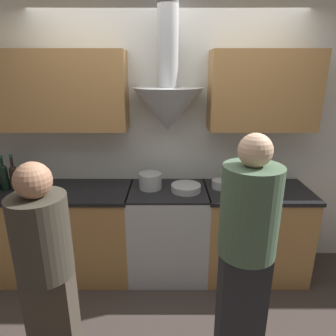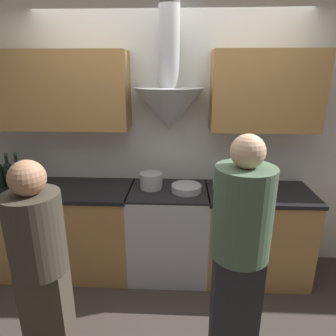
# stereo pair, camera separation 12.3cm
# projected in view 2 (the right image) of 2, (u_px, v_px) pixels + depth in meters

# --- Properties ---
(ground_plane) EXTENTS (12.00, 12.00, 0.00)m
(ground_plane) POSITION_uv_depth(u_px,v_px,m) (167.00, 291.00, 2.82)
(ground_plane) COLOR #423833
(wall_back) EXTENTS (8.40, 0.64, 2.60)m
(wall_back) POSITION_uv_depth(u_px,v_px,m) (159.00, 125.00, 2.91)
(wall_back) COLOR silver
(wall_back) RESTS_ON ground_plane
(counter_left) EXTENTS (1.57, 0.62, 0.90)m
(counter_left) POSITION_uv_depth(u_px,v_px,m) (56.00, 229.00, 3.03)
(counter_left) COLOR #B27F47
(counter_left) RESTS_ON ground_plane
(counter_right) EXTENTS (0.99, 0.62, 0.90)m
(counter_right) POSITION_uv_depth(u_px,v_px,m) (256.00, 234.00, 2.93)
(counter_right) COLOR #B27F47
(counter_right) RESTS_ON ground_plane
(stove_range) EXTENTS (0.75, 0.60, 0.90)m
(stove_range) POSITION_uv_depth(u_px,v_px,m) (168.00, 231.00, 2.97)
(stove_range) COLOR #B7BABC
(stove_range) RESTS_ON ground_plane
(wine_bottle_2) EXTENTS (0.08, 0.08, 0.33)m
(wine_bottle_2) POSITION_uv_depth(u_px,v_px,m) (0.00, 174.00, 2.86)
(wine_bottle_2) COLOR black
(wine_bottle_2) RESTS_ON counter_left
(wine_bottle_3) EXTENTS (0.07, 0.07, 0.34)m
(wine_bottle_3) POSITION_uv_depth(u_px,v_px,m) (9.00, 173.00, 2.86)
(wine_bottle_3) COLOR black
(wine_bottle_3) RESTS_ON counter_left
(wine_bottle_4) EXTENTS (0.07, 0.07, 0.34)m
(wine_bottle_4) POSITION_uv_depth(u_px,v_px,m) (18.00, 174.00, 2.87)
(wine_bottle_4) COLOR black
(wine_bottle_4) RESTS_ON counter_left
(stock_pot) EXTENTS (0.22, 0.22, 0.15)m
(stock_pot) POSITION_uv_depth(u_px,v_px,m) (151.00, 181.00, 2.86)
(stock_pot) COLOR #B7BABC
(stock_pot) RESTS_ON stove_range
(mixing_bowl) EXTENTS (0.28, 0.28, 0.06)m
(mixing_bowl) POSITION_uv_depth(u_px,v_px,m) (186.00, 188.00, 2.79)
(mixing_bowl) COLOR #B7BABC
(mixing_bowl) RESTS_ON stove_range
(orange_fruit) EXTENTS (0.09, 0.09, 0.09)m
(orange_fruit) POSITION_uv_depth(u_px,v_px,m) (265.00, 190.00, 2.71)
(orange_fruit) COLOR orange
(orange_fruit) RESTS_ON counter_right
(saucepan) EXTENTS (0.16, 0.16, 0.08)m
(saucepan) POSITION_uv_depth(u_px,v_px,m) (221.00, 185.00, 2.84)
(saucepan) COLOR #B7BABC
(saucepan) RESTS_ON counter_right
(person_foreground_left) EXTENTS (0.33, 0.33, 1.52)m
(person_foreground_left) POSITION_uv_depth(u_px,v_px,m) (41.00, 266.00, 1.84)
(person_foreground_left) COLOR #473D33
(person_foreground_left) RESTS_ON ground_plane
(person_foreground_right) EXTENTS (0.34, 0.34, 1.66)m
(person_foreground_right) POSITION_uv_depth(u_px,v_px,m) (239.00, 255.00, 1.81)
(person_foreground_right) COLOR #28282D
(person_foreground_right) RESTS_ON ground_plane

